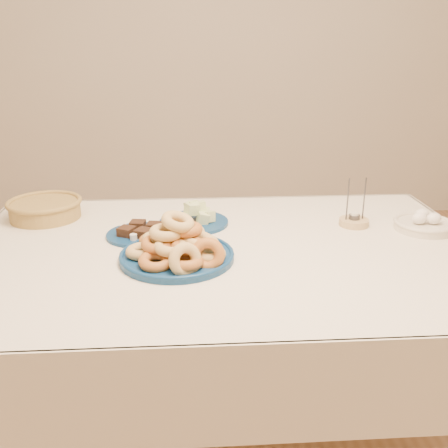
# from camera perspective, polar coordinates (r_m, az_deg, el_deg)

# --- Properties ---
(ground) EXTENTS (5.00, 5.00, 0.00)m
(ground) POSITION_cam_1_polar(r_m,az_deg,el_deg) (2.03, -0.10, -22.66)
(ground) COLOR #9A6D48
(ground) RESTS_ON ground
(dining_table) EXTENTS (1.71, 1.11, 0.75)m
(dining_table) POSITION_cam_1_polar(r_m,az_deg,el_deg) (1.66, -0.11, -6.10)
(dining_table) COLOR brown
(dining_table) RESTS_ON ground
(donut_platter) EXTENTS (0.45, 0.45, 0.16)m
(donut_platter) POSITION_cam_1_polar(r_m,az_deg,el_deg) (1.52, -5.29, -2.76)
(donut_platter) COLOR navy
(donut_platter) RESTS_ON dining_table
(melon_plate) EXTENTS (0.33, 0.33, 0.08)m
(melon_plate) POSITION_cam_1_polar(r_m,az_deg,el_deg) (1.82, -3.42, 0.67)
(melon_plate) COLOR navy
(melon_plate) RESTS_ON dining_table
(brownie_plate) EXTENTS (0.27, 0.27, 0.04)m
(brownie_plate) POSITION_cam_1_polar(r_m,az_deg,el_deg) (1.73, -9.58, -0.98)
(brownie_plate) COLOR navy
(brownie_plate) RESTS_ON dining_table
(wicker_basket) EXTENTS (0.36, 0.36, 0.07)m
(wicker_basket) POSITION_cam_1_polar(r_m,az_deg,el_deg) (1.99, -19.78, 1.71)
(wicker_basket) COLOR olive
(wicker_basket) RESTS_ON dining_table
(candle_holder) EXTENTS (0.11, 0.11, 0.18)m
(candle_holder) POSITION_cam_1_polar(r_m,az_deg,el_deg) (1.87, 14.63, 0.33)
(candle_holder) COLOR tan
(candle_holder) RESTS_ON dining_table
(egg_bowl) EXTENTS (0.23, 0.23, 0.07)m
(egg_bowl) POSITION_cam_1_polar(r_m,az_deg,el_deg) (1.90, 21.87, 0.03)
(egg_bowl) COLOR beige
(egg_bowl) RESTS_ON dining_table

